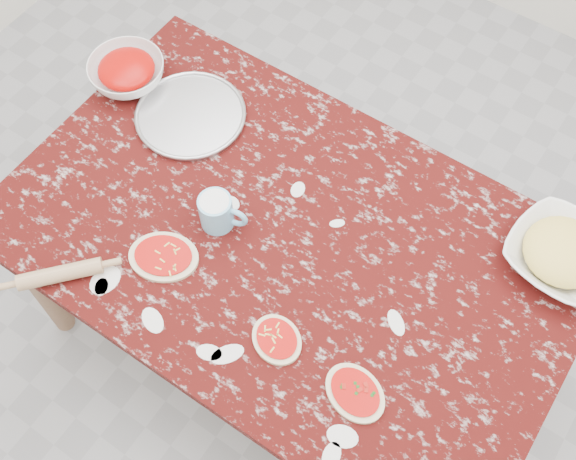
{
  "coord_description": "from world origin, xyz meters",
  "views": [
    {
      "loc": [
        0.53,
        -0.78,
        2.48
      ],
      "look_at": [
        0.0,
        0.0,
        0.8
      ],
      "focal_mm": 44.21,
      "sensor_mm": 36.0,
      "label": 1
    }
  ],
  "objects_px": {
    "cheese_bowl": "(561,255)",
    "pizza_tray": "(191,116)",
    "sauce_bowl": "(127,72)",
    "flour_mug": "(217,212)",
    "worktable": "(288,253)",
    "rolling_pin": "(60,274)"
  },
  "relations": [
    {
      "from": "sauce_bowl",
      "to": "cheese_bowl",
      "type": "relative_size",
      "value": 0.83
    },
    {
      "from": "sauce_bowl",
      "to": "flour_mug",
      "type": "height_order",
      "value": "flour_mug"
    },
    {
      "from": "rolling_pin",
      "to": "cheese_bowl",
      "type": "bearing_deg",
      "value": 36.15
    },
    {
      "from": "cheese_bowl",
      "to": "pizza_tray",
      "type": "bearing_deg",
      "value": -171.64
    },
    {
      "from": "flour_mug",
      "to": "rolling_pin",
      "type": "bearing_deg",
      "value": -123.34
    },
    {
      "from": "cheese_bowl",
      "to": "flour_mug",
      "type": "distance_m",
      "value": 0.94
    },
    {
      "from": "worktable",
      "to": "rolling_pin",
      "type": "xyz_separation_m",
      "value": [
        -0.44,
        -0.44,
        0.11
      ]
    },
    {
      "from": "flour_mug",
      "to": "rolling_pin",
      "type": "height_order",
      "value": "flour_mug"
    },
    {
      "from": "cheese_bowl",
      "to": "flour_mug",
      "type": "bearing_deg",
      "value": -153.54
    },
    {
      "from": "sauce_bowl",
      "to": "rolling_pin",
      "type": "distance_m",
      "value": 0.7
    },
    {
      "from": "worktable",
      "to": "cheese_bowl",
      "type": "bearing_deg",
      "value": 28.6
    },
    {
      "from": "cheese_bowl",
      "to": "flour_mug",
      "type": "relative_size",
      "value": 2.07
    },
    {
      "from": "pizza_tray",
      "to": "flour_mug",
      "type": "height_order",
      "value": "flour_mug"
    },
    {
      "from": "flour_mug",
      "to": "sauce_bowl",
      "type": "bearing_deg",
      "value": 154.81
    },
    {
      "from": "worktable",
      "to": "pizza_tray",
      "type": "distance_m",
      "value": 0.53
    },
    {
      "from": "sauce_bowl",
      "to": "rolling_pin",
      "type": "relative_size",
      "value": 1.06
    },
    {
      "from": "flour_mug",
      "to": "cheese_bowl",
      "type": "bearing_deg",
      "value": 26.46
    },
    {
      "from": "sauce_bowl",
      "to": "rolling_pin",
      "type": "bearing_deg",
      "value": -64.53
    },
    {
      "from": "worktable",
      "to": "pizza_tray",
      "type": "xyz_separation_m",
      "value": [
        -0.49,
        0.19,
        0.09
      ]
    },
    {
      "from": "sauce_bowl",
      "to": "flour_mug",
      "type": "distance_m",
      "value": 0.61
    },
    {
      "from": "pizza_tray",
      "to": "rolling_pin",
      "type": "bearing_deg",
      "value": -85.52
    },
    {
      "from": "pizza_tray",
      "to": "rolling_pin",
      "type": "height_order",
      "value": "rolling_pin"
    }
  ]
}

